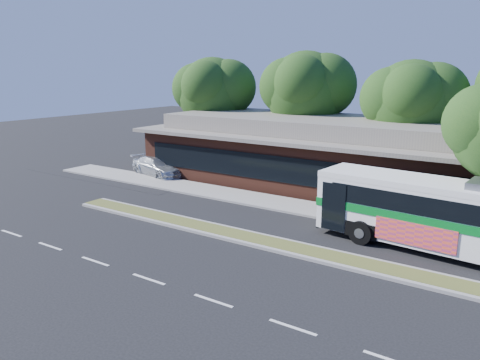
{
  "coord_description": "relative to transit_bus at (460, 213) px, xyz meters",
  "views": [
    {
      "loc": [
        8.74,
        -16.47,
        7.59
      ],
      "look_at": [
        -4.4,
        3.21,
        2.0
      ],
      "focal_mm": 35.0,
      "sensor_mm": 36.0,
      "label": 1
    }
  ],
  "objects": [
    {
      "name": "median_strip",
      "position": [
        -6.06,
        -3.19,
        -1.78
      ],
      "size": [
        26.0,
        1.1,
        0.15
      ],
      "primitive_type": "cube",
      "color": "#444D20",
      "rests_on": "ground"
    },
    {
      "name": "tree_bg_b",
      "position": [
        -12.62,
        12.35,
        4.29
      ],
      "size": [
        6.69,
        6.0,
        9.0
      ],
      "color": "black",
      "rests_on": "ground"
    },
    {
      "name": "plaza_building",
      "position": [
        -6.06,
        9.2,
        0.28
      ],
      "size": [
        33.2,
        11.2,
        4.45
      ],
      "color": "#56281B",
      "rests_on": "ground"
    },
    {
      "name": "sedan",
      "position": [
        -20.99,
        4.3,
        -1.15
      ],
      "size": [
        5.1,
        2.93,
        1.39
      ],
      "primitive_type": "imported",
      "rotation": [
        0.0,
        0.0,
        1.36
      ],
      "color": "silver",
      "rests_on": "ground"
    },
    {
      "name": "parking_lot",
      "position": [
        -24.06,
        6.21,
        -1.85
      ],
      "size": [
        14.0,
        12.0,
        0.01
      ],
      "primitive_type": "cube",
      "color": "black",
      "rests_on": "ground"
    },
    {
      "name": "tree_bg_a",
      "position": [
        -20.64,
        11.35,
        4.02
      ],
      "size": [
        6.47,
        5.8,
        8.63
      ],
      "color": "black",
      "rests_on": "ground"
    },
    {
      "name": "transit_bus",
      "position": [
        0.0,
        0.0,
        0.0
      ],
      "size": [
        12.01,
        3.6,
        3.32
      ],
      "rotation": [
        0.0,
        0.0,
        -0.09
      ],
      "color": "white",
      "rests_on": "ground"
    },
    {
      "name": "ground",
      "position": [
        -6.06,
        -3.79,
        -1.85
      ],
      "size": [
        120.0,
        120.0,
        0.0
      ],
      "primitive_type": "plane",
      "color": "black",
      "rests_on": "ground"
    },
    {
      "name": "sidewalk",
      "position": [
        -6.06,
        2.61,
        -1.79
      ],
      "size": [
        44.0,
        2.6,
        0.12
      ],
      "primitive_type": "cube",
      "color": "gray",
      "rests_on": "ground"
    },
    {
      "name": "tree_bg_c",
      "position": [
        -4.65,
        11.34,
        3.74
      ],
      "size": [
        6.24,
        5.6,
        8.26
      ],
      "color": "black",
      "rests_on": "ground"
    }
  ]
}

